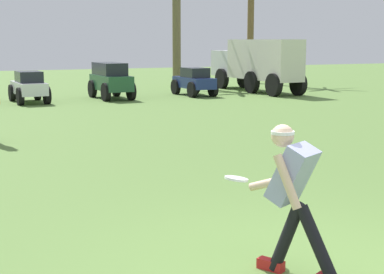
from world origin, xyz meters
name	(u,v)px	position (x,y,z in m)	size (l,w,h in m)	color
frisbee_thrower	(293,192)	(-0.19, 0.14, 0.79)	(0.56, 1.10, 1.41)	black
frisbee_in_flight	(236,179)	(-0.38, 0.89, 0.78)	(0.25, 0.25, 0.06)	white
parked_car_slot_c	(29,87)	(-0.06, 16.90, 0.56)	(1.18, 2.24, 1.10)	silver
parked_car_slot_d	(111,79)	(2.96, 17.12, 0.72)	(1.23, 2.44, 1.34)	#235133
parked_car_slot_e	(194,81)	(6.35, 17.05, 0.56)	(1.16, 2.23, 1.10)	navy
box_truck	(257,63)	(9.50, 17.61, 1.23)	(1.53, 5.93, 2.20)	silver
palm_tree_far_left	(177,8)	(7.58, 21.87, 3.64)	(3.14, 3.25, 6.40)	brown
palm_tree_left_of_centre	(251,1)	(11.91, 22.44, 4.15)	(3.66, 2.96, 6.94)	brown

